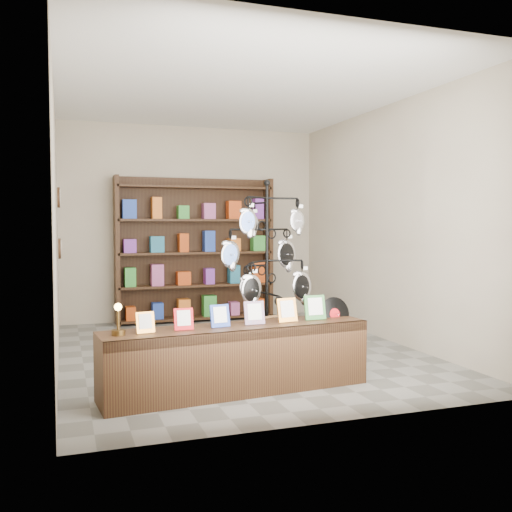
{
  "coord_description": "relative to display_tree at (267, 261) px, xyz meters",
  "views": [
    {
      "loc": [
        -1.94,
        -6.29,
        1.48
      ],
      "look_at": [
        -0.14,
        -1.0,
        1.17
      ],
      "focal_mm": 40.0,
      "sensor_mm": 36.0,
      "label": 1
    }
  ],
  "objects": [
    {
      "name": "ground",
      "position": [
        -0.01,
        0.91,
        -1.12
      ],
      "size": [
        5.0,
        5.0,
        0.0
      ],
      "primitive_type": "plane",
      "color": "slate",
      "rests_on": "ground"
    },
    {
      "name": "room_envelope",
      "position": [
        -0.01,
        0.91,
        0.73
      ],
      "size": [
        5.0,
        5.0,
        5.0
      ],
      "color": "#BCB197",
      "rests_on": "ground"
    },
    {
      "name": "display_tree",
      "position": [
        0.0,
        0.0,
        0.0
      ],
      "size": [
        1.01,
        1.0,
        1.93
      ],
      "rotation": [
        0.0,
        0.0,
        0.28
      ],
      "color": "black",
      "rests_on": "ground"
    },
    {
      "name": "front_shelf",
      "position": [
        -0.5,
        -0.61,
        -0.82
      ],
      "size": [
        2.44,
        0.72,
        0.85
      ],
      "rotation": [
        0.0,
        0.0,
        0.1
      ],
      "color": "black",
      "rests_on": "ground"
    },
    {
      "name": "back_shelving",
      "position": [
        -0.01,
        3.2,
        -0.09
      ],
      "size": [
        2.42,
        0.36,
        2.2
      ],
      "color": "black",
      "rests_on": "ground"
    },
    {
      "name": "wall_clocks",
      "position": [
        -1.98,
        1.71,
        0.38
      ],
      "size": [
        0.03,
        0.24,
        0.84
      ],
      "color": "black",
      "rests_on": "ground"
    }
  ]
}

